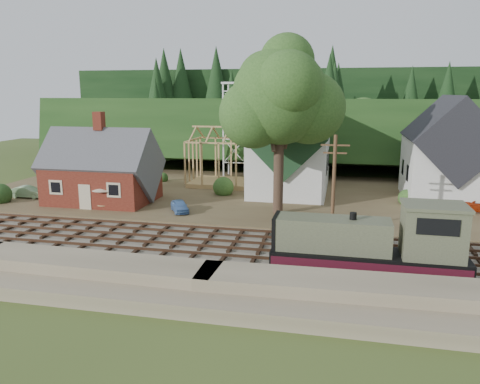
% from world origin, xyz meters
% --- Properties ---
extents(ground, '(140.00, 140.00, 0.00)m').
position_xyz_m(ground, '(0.00, 0.00, 0.00)').
color(ground, '#384C1E').
rests_on(ground, ground).
extents(embankment, '(64.00, 5.00, 1.60)m').
position_xyz_m(embankment, '(0.00, -8.50, 0.00)').
color(embankment, '#7F7259').
rests_on(embankment, ground).
extents(railroad_bed, '(64.00, 11.00, 0.16)m').
position_xyz_m(railroad_bed, '(0.00, 0.00, 0.08)').
color(railroad_bed, '#726B5B').
rests_on(railroad_bed, ground).
extents(village_flat, '(64.00, 26.00, 0.30)m').
position_xyz_m(village_flat, '(0.00, 18.00, 0.15)').
color(village_flat, brown).
rests_on(village_flat, ground).
extents(hillside, '(70.00, 28.96, 12.74)m').
position_xyz_m(hillside, '(0.00, 42.00, 0.00)').
color(hillside, '#1E3F19').
rests_on(hillside, ground).
extents(ridge, '(80.00, 20.00, 12.00)m').
position_xyz_m(ridge, '(0.00, 58.00, 0.00)').
color(ridge, black).
rests_on(ridge, ground).
extents(depot, '(10.80, 7.41, 9.00)m').
position_xyz_m(depot, '(-16.00, 11.00, 3.21)').
color(depot, '#521912').
rests_on(depot, village_flat).
extents(church, '(8.40, 15.17, 13.00)m').
position_xyz_m(church, '(2.00, 19.68, 5.18)').
color(church, silver).
rests_on(church, village_flat).
extents(farmhouse, '(8.40, 10.80, 10.60)m').
position_xyz_m(farmhouse, '(18.00, 19.00, 4.87)').
color(farmhouse, silver).
rests_on(farmhouse, village_flat).
extents(timber_frame, '(8.20, 6.20, 6.99)m').
position_xyz_m(timber_frame, '(-6.00, 22.00, 3.27)').
color(timber_frame, tan).
rests_on(timber_frame, village_flat).
extents(lattice_tower, '(3.20, 3.20, 12.12)m').
position_xyz_m(lattice_tower, '(-6.00, 28.00, 10.03)').
color(lattice_tower, silver).
rests_on(lattice_tower, village_flat).
extents(big_tree, '(10.90, 8.40, 14.70)m').
position_xyz_m(big_tree, '(2.17, 10.08, 10.22)').
color(big_tree, '#38281E').
rests_on(big_tree, village_flat).
extents(telegraph_pole_near, '(2.20, 0.28, 8.00)m').
position_xyz_m(telegraph_pole_near, '(7.00, 5.20, 4.25)').
color(telegraph_pole_near, '#4C331E').
rests_on(telegraph_pole_near, ground).
extents(locomotive, '(11.55, 2.89, 4.63)m').
position_xyz_m(locomotive, '(9.78, -3.00, 2.06)').
color(locomotive, black).
rests_on(locomotive, railroad_bed).
extents(car_blue, '(2.77, 3.48, 1.11)m').
position_xyz_m(car_blue, '(-6.96, 8.52, 0.86)').
color(car_blue, '#5B87C4').
rests_on(car_blue, village_flat).
extents(car_green, '(3.77, 1.42, 1.23)m').
position_xyz_m(car_green, '(-24.57, 10.73, 0.92)').
color(car_green, '#81A572').
rests_on(car_green, village_flat).
extents(patio_set, '(2.05, 2.05, 2.28)m').
position_xyz_m(patio_set, '(-14.39, 8.03, 2.24)').
color(patio_set, silver).
rests_on(patio_set, village_flat).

